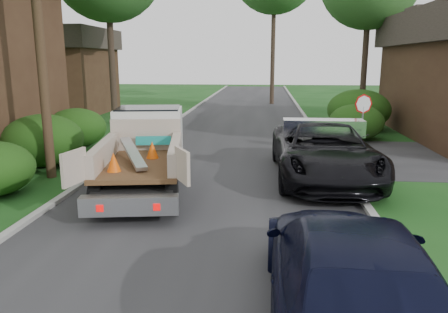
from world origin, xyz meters
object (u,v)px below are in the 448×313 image
flatbed_truck (146,145)px  black_pickup (324,151)px  stop_sign (363,112)px  house_left_far (54,70)px  utility_pole (37,12)px  navy_suv (349,274)px

flatbed_truck → black_pickup: 5.62m
stop_sign → house_left_far: 22.81m
black_pickup → stop_sign: bearing=59.3°
utility_pole → flatbed_truck: utility_pole is taller
house_left_far → flatbed_truck: 20.84m
utility_pole → navy_suv: 11.87m
utility_pole → black_pickup: bearing=4.3°
stop_sign → navy_suv: 11.82m
black_pickup → navy_suv: 8.18m
flatbed_truck → navy_suv: size_ratio=1.09×
navy_suv → utility_pole: bearing=-41.2°
utility_pole → navy_suv: utility_pole is taller
house_left_far → navy_suv: 29.42m
flatbed_truck → navy_suv: (4.83, -7.09, -0.39)m
black_pickup → flatbed_truck: bearing=-170.7°
stop_sign → utility_pole: bearing=-159.4°
black_pickup → house_left_far: bearing=134.3°
flatbed_truck → house_left_far: bearing=113.9°
house_left_far → navy_suv: house_left_far is taller
utility_pole → black_pickup: size_ratio=1.52×
stop_sign → flatbed_truck: stop_sign is taller
black_pickup → navy_suv: bearing=-96.4°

